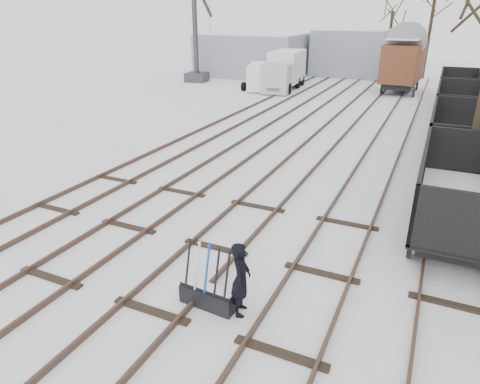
# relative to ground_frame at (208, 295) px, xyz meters

# --- Properties ---
(ground) EXTENTS (120.00, 120.00, 0.00)m
(ground) POSITION_rel_ground_frame_xyz_m (-1.02, -0.73, -0.28)
(ground) COLOR white
(ground) RESTS_ON ground
(tracks) EXTENTS (13.90, 52.00, 0.16)m
(tracks) POSITION_rel_ground_frame_xyz_m (-1.02, 12.95, -0.21)
(tracks) COLOR black
(tracks) RESTS_ON ground
(shed_left) EXTENTS (10.00, 8.00, 4.10)m
(shed_left) POSITION_rel_ground_frame_xyz_m (-14.02, 35.27, 1.76)
(shed_left) COLOR gray
(shed_left) RESTS_ON ground
(shed_right) EXTENTS (7.00, 6.00, 4.50)m
(shed_right) POSITION_rel_ground_frame_xyz_m (-5.02, 39.27, 1.96)
(shed_right) COLOR gray
(shed_right) RESTS_ON ground
(ground_frame) EXTENTS (1.33, 0.52, 1.49)m
(ground_frame) POSITION_rel_ground_frame_xyz_m (0.00, 0.00, 0.00)
(ground_frame) COLOR black
(ground_frame) RESTS_ON ground
(worker) EXTENTS (0.57, 0.71, 1.71)m
(worker) POSITION_rel_ground_frame_xyz_m (0.75, 0.10, 0.57)
(worker) COLOR black
(worker) RESTS_ON ground
(freight_wagon_a) EXTENTS (2.41, 6.02, 2.46)m
(freight_wagon_a) POSITION_rel_ground_frame_xyz_m (4.98, 6.00, 0.66)
(freight_wagon_a) COLOR black
(freight_wagon_a) RESTS_ON ground
(freight_wagon_b) EXTENTS (2.41, 6.02, 2.46)m
(freight_wagon_b) POSITION_rel_ground_frame_xyz_m (4.98, 12.40, 0.66)
(freight_wagon_b) COLOR black
(freight_wagon_b) RESTS_ON ground
(freight_wagon_c) EXTENTS (2.41, 6.02, 2.46)m
(freight_wagon_c) POSITION_rel_ground_frame_xyz_m (4.98, 18.80, 0.66)
(freight_wagon_c) COLOR black
(freight_wagon_c) RESTS_ON ground
(freight_wagon_d) EXTENTS (2.41, 6.02, 2.46)m
(freight_wagon_d) POSITION_rel_ground_frame_xyz_m (4.98, 25.20, 0.66)
(freight_wagon_d) COLOR black
(freight_wagon_d) RESTS_ON ground
(box_van_wagon) EXTENTS (3.26, 5.65, 4.17)m
(box_van_wagon) POSITION_rel_ground_frame_xyz_m (0.87, 30.75, 2.15)
(box_van_wagon) COLOR black
(box_van_wagon) RESTS_ON ground
(lorry) EXTENTS (2.60, 6.91, 3.08)m
(lorry) POSITION_rel_ground_frame_xyz_m (-8.18, 28.10, 1.30)
(lorry) COLOR black
(lorry) RESTS_ON ground
(panel_van) EXTENTS (3.31, 5.05, 2.05)m
(panel_van) POSITION_rel_ground_frame_xyz_m (-9.96, 27.42, 0.78)
(panel_van) COLOR silver
(panel_van) RESTS_ON ground
(crane) EXTENTS (2.15, 5.58, 9.40)m
(crane) POSITION_rel_ground_frame_xyz_m (-17.06, 29.05, 2.19)
(crane) COLOR #333238
(crane) RESTS_ON ground
(tree_far_left) EXTENTS (0.30, 0.30, 6.15)m
(tree_far_left) POSITION_rel_ground_frame_xyz_m (-1.66, 41.27, 2.79)
(tree_far_left) COLOR black
(tree_far_left) RESTS_ON ground
(tree_far_right) EXTENTS (0.30, 0.30, 7.55)m
(tree_far_right) POSITION_rel_ground_frame_xyz_m (2.05, 40.25, 3.49)
(tree_far_right) COLOR black
(tree_far_right) RESTS_ON ground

